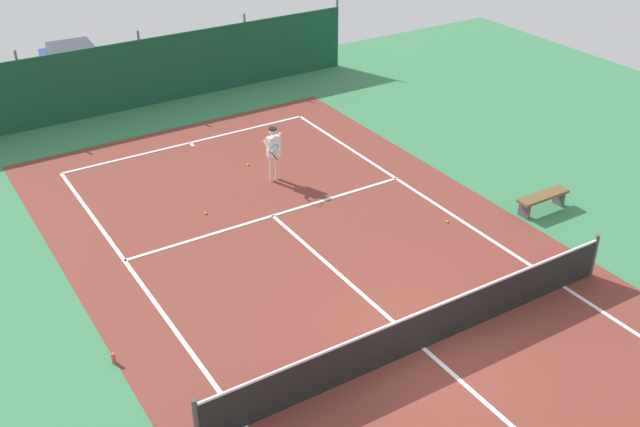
{
  "coord_description": "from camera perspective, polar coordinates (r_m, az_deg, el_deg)",
  "views": [
    {
      "loc": [
        -8.26,
        -9.23,
        10.22
      ],
      "look_at": [
        0.32,
        4.52,
        0.9
      ],
      "focal_mm": 42.81,
      "sensor_mm": 36.0,
      "label": 1
    }
  ],
  "objects": [
    {
      "name": "courtside_bench",
      "position": [
        21.31,
        16.31,
        1.09
      ],
      "size": [
        1.6,
        0.4,
        0.49
      ],
      "color": "brown",
      "rests_on": "ground"
    },
    {
      "name": "court_surface",
      "position": [
        16.06,
        7.7,
        -9.94
      ],
      "size": [
        11.02,
        26.6,
        0.01
      ],
      "color": "brown",
      "rests_on": "ground"
    },
    {
      "name": "tennis_ball_by_sideline",
      "position": [
        23.16,
        -5.39,
        3.67
      ],
      "size": [
        0.07,
        0.07,
        0.07
      ],
      "primitive_type": "sphere",
      "color": "#CCDB33",
      "rests_on": "ground"
    },
    {
      "name": "parked_car",
      "position": [
        30.07,
        -17.84,
        10.3
      ],
      "size": [
        2.22,
        4.3,
        1.68
      ],
      "rotation": [
        0.0,
        0.0,
        -0.06
      ],
      "color": "navy",
      "rests_on": "ground"
    },
    {
      "name": "ground_plane",
      "position": [
        16.06,
        7.7,
        -9.95
      ],
      "size": [
        36.0,
        36.0,
        0.0
      ],
      "primitive_type": "plane",
      "color": "#387A4C"
    },
    {
      "name": "water_bottle",
      "position": [
        16.04,
        -15.18,
        -10.4
      ],
      "size": [
        0.08,
        0.08,
        0.24
      ],
      "primitive_type": "cylinder",
      "color": "#D84C38",
      "rests_on": "ground"
    },
    {
      "name": "tennis_player",
      "position": [
        21.82,
        -3.49,
        4.75
      ],
      "size": [
        0.66,
        0.79,
        1.64
      ],
      "rotation": [
        0.0,
        0.0,
        3.26
      ],
      "color": "beige",
      "rests_on": "ground"
    },
    {
      "name": "tennis_net",
      "position": [
        15.74,
        7.83,
        -8.52
      ],
      "size": [
        10.12,
        0.1,
        1.1
      ],
      "color": "black",
      "rests_on": "ground"
    },
    {
      "name": "tennis_ball_near_player",
      "position": [
        20.68,
        -8.57,
        0.03
      ],
      "size": [
        0.07,
        0.07,
        0.07
      ],
      "primitive_type": "sphere",
      "color": "#CCDB33",
      "rests_on": "ground"
    },
    {
      "name": "tennis_ball_midcourt",
      "position": [
        20.35,
        9.48,
        -0.59
      ],
      "size": [
        0.07,
        0.07,
        0.07
      ],
      "primitive_type": "sphere",
      "color": "#CCDB33",
      "rests_on": "ground"
    },
    {
      "name": "back_fence",
      "position": [
        28.38,
        -13.3,
        9.43
      ],
      "size": [
        16.3,
        0.98,
        2.7
      ],
      "color": "#14472D",
      "rests_on": "ground"
    }
  ]
}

